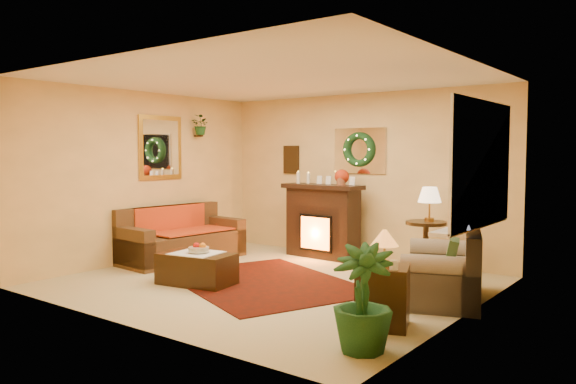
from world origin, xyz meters
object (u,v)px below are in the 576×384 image
Objects in this scene: sofa at (182,233)px; fireplace at (323,223)px; end_table_square at (383,299)px; loveseat at (442,263)px; coffee_table at (197,268)px; side_table_round at (426,250)px.

sofa is 2.21m from fireplace.
fireplace is 3.61m from end_table_square.
fireplace is at bearing 48.46° from sofa.
sofa is 1.39× the size of loveseat.
sofa reaches higher than end_table_square.
fireplace is (1.59, 1.53, 0.12)m from sofa.
sofa reaches higher than coffee_table.
coffee_table is (-0.25, -2.51, -0.34)m from fireplace.
fireplace reaches higher than side_table_round.
end_table_square is (2.44, -2.64, -0.28)m from fireplace.
coffee_table is at bearing -31.38° from sofa.
side_table_round is (1.80, -0.14, -0.23)m from fireplace.
loveseat is 1.48× the size of coffee_table.
end_table_square is at bearing -75.57° from side_table_round.
side_table_round is (-0.71, 1.18, -0.09)m from loveseat.
fireplace reaches higher than loveseat.
loveseat is (4.10, 0.21, -0.01)m from sofa.
loveseat is (2.51, -1.32, -0.13)m from fireplace.
side_table_round is at bearing 26.88° from sofa.
sofa is at bearing 163.19° from loveseat.
loveseat reaches higher than side_table_round.
coffee_table is at bearing -130.88° from side_table_round.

